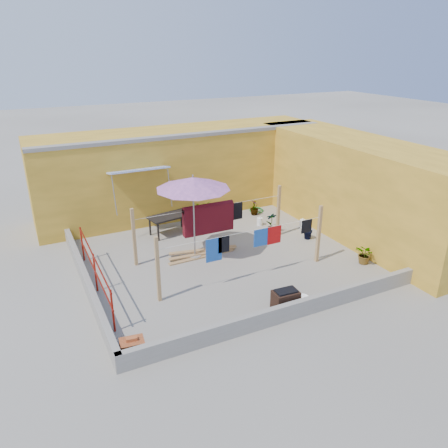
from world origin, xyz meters
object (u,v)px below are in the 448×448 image
Objects in this scene: outdoor_table at (170,217)px; green_hose at (256,210)px; water_jug_a at (302,224)px; brazier at (285,300)px; brick_stack at (132,347)px; water_jug_b at (260,221)px; white_basin at (302,298)px; patio_umbrella at (193,184)px; plant_back_a at (201,211)px.

outdoor_table is 3.92m from green_hose.
brazier is at bearing -130.15° from water_jug_a.
water_jug_b is at bearing 39.60° from brick_stack.
water_jug_b is (1.61, 4.86, 0.10)m from white_basin.
outdoor_table is 5.83m from white_basin.
patio_umbrella is at bearing 113.40° from white_basin.
brazier is (3.86, -0.00, 0.08)m from brick_stack.
patio_umbrella is 4.48m from white_basin.
brick_stack is 0.69× the size of plant_back_a.
green_hose is at bearing 9.17° from outdoor_table.
white_basin is at bearing -110.00° from green_hose.
brick_stack is 8.51m from water_jug_a.
brick_stack is at bearing -116.88° from outdoor_table.
brazier reaches higher than brick_stack.
water_jug_b is at bearing 23.31° from patio_umbrella.
outdoor_table is 4.78× the size of water_jug_b.
brick_stack is 3.86m from brazier.
white_basin is 6.60m from green_hose.
green_hose is at bearing 35.45° from patio_umbrella.
brick_stack is 1.69× the size of water_jug_b.
plant_back_a is (-2.40, 0.00, 0.36)m from green_hose.
white_basin is (1.52, -3.51, -2.34)m from patio_umbrella.
patio_umbrella is at bearing -88.43° from outdoor_table.
brazier is at bearing -162.78° from white_basin.
water_jug_a is (3.54, 4.20, -0.13)m from brazier.
brazier is 5.54m from water_jug_b.
water_jug_a is at bearing 54.10° from white_basin.
outdoor_table is 2.38× the size of brazier.
brick_stack is 7.75m from plant_back_a.
patio_umbrella is 5.19m from green_hose.
brazier reaches higher than white_basin.
outdoor_table is 5.87m from brazier.
patio_umbrella is 8.12× the size of water_jug_a.
water_jug_b is at bearing 146.03° from water_jug_a.
brazier is (0.93, -5.78, -0.34)m from outdoor_table.
brazier is at bearing -94.50° from plant_back_a.
plant_back_a reaches higher than outdoor_table.
water_jug_b is at bearing -12.73° from outdoor_table.
patio_umbrella reaches higher than outdoor_table.
patio_umbrella is 2.72m from outdoor_table.
water_jug_a is at bearing -73.85° from green_hose.
brick_stack is at bearing -150.43° from water_jug_a.
patio_umbrella reaches higher than water_jug_b.
brick_stack reaches higher than water_jug_a.
brazier is 0.83× the size of plant_back_a.
patio_umbrella is 1.74× the size of outdoor_table.
plant_back_a is (1.43, 0.62, -0.22)m from outdoor_table.
brick_stack is 0.84× the size of brazier.
patio_umbrella reaches higher than water_jug_a.
water_jug_b reaches higher than white_basin.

